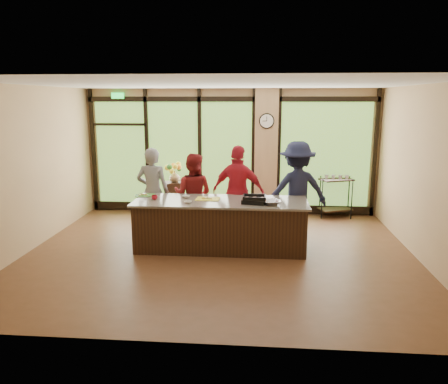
% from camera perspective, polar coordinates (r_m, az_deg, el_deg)
% --- Properties ---
extents(floor, '(7.00, 7.00, 0.00)m').
position_cam_1_polar(floor, '(8.02, -0.63, -8.02)').
color(floor, '#52321D').
rests_on(floor, ground).
extents(ceiling, '(7.00, 7.00, 0.00)m').
position_cam_1_polar(ceiling, '(7.53, -0.69, 13.94)').
color(ceiling, silver).
rests_on(ceiling, back_wall).
extents(back_wall, '(7.00, 0.00, 7.00)m').
position_cam_1_polar(back_wall, '(10.59, 0.89, 5.26)').
color(back_wall, tan).
rests_on(back_wall, floor).
extents(left_wall, '(0.00, 6.00, 6.00)m').
position_cam_1_polar(left_wall, '(8.69, -24.32, 2.70)').
color(left_wall, tan).
rests_on(left_wall, floor).
extents(right_wall, '(0.00, 6.00, 6.00)m').
position_cam_1_polar(right_wall, '(8.09, 24.86, 2.03)').
color(right_wall, tan).
rests_on(right_wall, floor).
extents(window_wall, '(6.90, 0.12, 3.00)m').
position_cam_1_polar(window_wall, '(10.55, 1.75, 4.66)').
color(window_wall, tan).
rests_on(window_wall, floor).
extents(island_base, '(3.10, 1.00, 0.88)m').
position_cam_1_polar(island_base, '(8.16, -0.44, -4.40)').
color(island_base, black).
rests_on(island_base, floor).
extents(countertop, '(3.20, 1.10, 0.04)m').
position_cam_1_polar(countertop, '(8.04, -0.45, -1.26)').
color(countertop, gray).
rests_on(countertop, island_base).
extents(wall_clock, '(0.36, 0.04, 0.36)m').
position_cam_1_polar(wall_clock, '(10.38, 5.60, 9.22)').
color(wall_clock, black).
rests_on(wall_clock, window_wall).
extents(cook_left, '(0.67, 0.45, 1.81)m').
position_cam_1_polar(cook_left, '(8.98, -9.28, 0.02)').
color(cook_left, slate).
rests_on(cook_left, floor).
extents(cook_midleft, '(0.92, 0.78, 1.69)m').
position_cam_1_polar(cook_midleft, '(8.91, -4.06, -0.34)').
color(cook_midleft, maroon).
rests_on(cook_midleft, floor).
extents(cook_midright, '(1.18, 0.76, 1.87)m').
position_cam_1_polar(cook_midright, '(8.70, 1.90, -0.02)').
color(cook_midright, '#AC1A2B').
rests_on(cook_midright, floor).
extents(cook_right, '(1.38, 0.96, 1.95)m').
position_cam_1_polar(cook_right, '(8.79, 9.48, 0.22)').
color(cook_right, '#181B35').
rests_on(cook_right, floor).
extents(roasting_pan, '(0.46, 0.39, 0.07)m').
position_cam_1_polar(roasting_pan, '(7.84, 3.98, -1.21)').
color(roasting_pan, black).
rests_on(roasting_pan, countertop).
extents(mixing_bowl, '(0.40, 0.40, 0.08)m').
position_cam_1_polar(mixing_bowl, '(7.77, 6.20, -1.36)').
color(mixing_bowl, silver).
rests_on(mixing_bowl, countertop).
extents(cutting_board_left, '(0.43, 0.36, 0.01)m').
position_cam_1_polar(cutting_board_left, '(8.58, -10.29, -0.43)').
color(cutting_board_left, '#41822F').
rests_on(cutting_board_left, countertop).
extents(cutting_board_center, '(0.45, 0.35, 0.01)m').
position_cam_1_polar(cutting_board_center, '(8.15, -2.13, -0.89)').
color(cutting_board_center, yellow).
rests_on(cutting_board_center, countertop).
extents(cutting_board_right, '(0.39, 0.29, 0.01)m').
position_cam_1_polar(cutting_board_right, '(8.09, 5.22, -1.05)').
color(cutting_board_right, yellow).
rests_on(cutting_board_right, countertop).
extents(prep_bowl_near, '(0.16, 0.16, 0.05)m').
position_cam_1_polar(prep_bowl_near, '(8.27, -4.98, -0.63)').
color(prep_bowl_near, silver).
rests_on(prep_bowl_near, countertop).
extents(prep_bowl_mid, '(0.14, 0.14, 0.04)m').
position_cam_1_polar(prep_bowl_mid, '(7.85, -4.68, -1.33)').
color(prep_bowl_mid, silver).
rests_on(prep_bowl_mid, countertop).
extents(prep_bowl_far, '(0.13, 0.13, 0.03)m').
position_cam_1_polar(prep_bowl_far, '(8.16, -2.03, -0.81)').
color(prep_bowl_far, silver).
rests_on(prep_bowl_far, countertop).
extents(red_ramekin, '(0.11, 0.11, 0.09)m').
position_cam_1_polar(red_ramekin, '(8.20, -9.07, -0.71)').
color(red_ramekin, maroon).
rests_on(red_ramekin, countertop).
extents(flower_stand, '(0.52, 0.52, 0.83)m').
position_cam_1_polar(flower_stand, '(10.48, -6.40, -0.92)').
color(flower_stand, black).
rests_on(flower_stand, floor).
extents(flower_vase, '(0.32, 0.32, 0.27)m').
position_cam_1_polar(flower_vase, '(10.37, -6.47, 2.03)').
color(flower_vase, olive).
rests_on(flower_vase, flower_stand).
extents(bar_cart, '(0.85, 0.67, 1.02)m').
position_cam_1_polar(bar_cart, '(10.62, 14.40, 0.03)').
color(bar_cart, black).
rests_on(bar_cart, floor).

